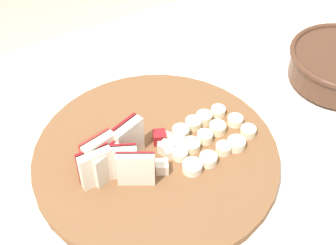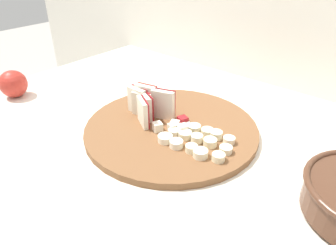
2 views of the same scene
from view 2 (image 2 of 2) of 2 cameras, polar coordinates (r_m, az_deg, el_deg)
tile_backsplash at (r=1.05m, az=18.93°, el=-6.83°), size 2.40×0.04×1.30m
cutting_board at (r=0.65m, az=0.59°, el=-1.10°), size 0.36×0.36×0.01m
apple_wedge_fan at (r=0.68m, az=-3.94°, el=3.53°), size 0.11×0.08×0.06m
apple_dice_pile at (r=0.63m, az=1.17°, el=-0.55°), size 0.07×0.08×0.02m
banana_slice_rows at (r=0.60m, az=5.38°, el=-3.12°), size 0.14×0.10×0.01m
whole_apple at (r=0.89m, az=-26.66°, el=6.39°), size 0.07×0.07×0.07m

